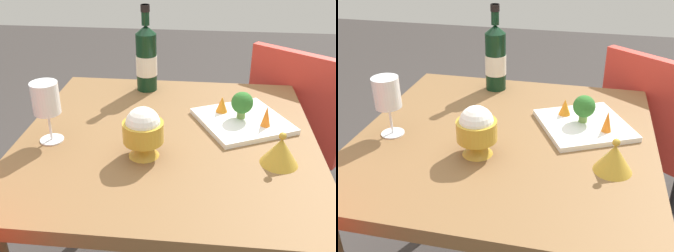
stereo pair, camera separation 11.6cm
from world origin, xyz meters
TOP-DOWN VIEW (x-y plane):
  - dining_table at (0.00, 0.00)m, footprint 0.87×0.87m
  - chair_by_wall at (-0.50, -0.50)m, footprint 0.56×0.56m
  - wine_bottle at (0.11, -0.34)m, footprint 0.08×0.08m
  - wine_glass at (0.33, 0.07)m, footprint 0.08×0.08m
  - rice_bowl at (0.05, 0.12)m, footprint 0.11×0.11m
  - rice_bowl_lid at (-0.31, 0.12)m, footprint 0.10×0.10m
  - serving_plate at (-0.22, -0.10)m, footprint 0.33×0.33m
  - broccoli_floret at (-0.22, -0.11)m, footprint 0.07×0.07m
  - carrot_garnish_left at (-0.29, -0.06)m, footprint 0.03×0.03m
  - carrot_garnish_right at (-0.16, -0.14)m, footprint 0.04×0.04m

SIDE VIEW (x-z plane):
  - chair_by_wall at x=-0.50m, z-range 0.10..0.95m
  - dining_table at x=0.00m, z-range 0.27..0.99m
  - serving_plate at x=-0.22m, z-range 0.72..0.74m
  - rice_bowl_lid at x=-0.31m, z-range 0.71..0.81m
  - carrot_garnish_right at x=-0.16m, z-range 0.74..0.79m
  - carrot_garnish_left at x=-0.29m, z-range 0.74..0.80m
  - broccoli_floret at x=-0.22m, z-range 0.74..0.83m
  - rice_bowl at x=0.05m, z-range 0.72..0.87m
  - wine_bottle at x=0.11m, z-range 0.69..1.00m
  - wine_glass at x=0.33m, z-range 0.76..0.94m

